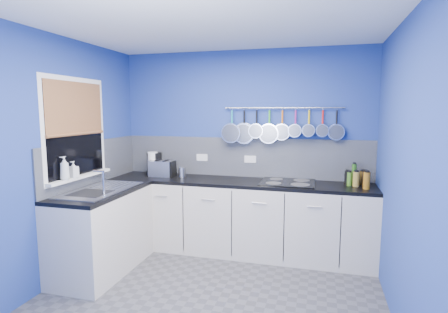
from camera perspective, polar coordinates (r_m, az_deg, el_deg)
The scene contains 44 objects.
floor at distance 3.59m, azimuth -2.57°, elevation -21.98°, with size 3.20×3.00×0.02m, color #47474C.
ceiling at distance 3.22m, azimuth -2.85°, elevation 21.01°, with size 3.20×3.00×0.02m, color white.
wall_back at distance 4.62m, azimuth 3.09°, elevation 1.15°, with size 3.20×0.02×2.50m, color navy.
wall_front at distance 1.83m, azimuth -17.64°, elevation -8.86°, with size 3.20×0.02×2.50m, color navy.
wall_left at distance 3.97m, azimuth -25.39°, elevation -0.58°, with size 0.02×3.00×2.50m, color navy.
wall_right at distance 3.09m, azimuth 27.09°, elevation -2.77°, with size 0.02×3.00×2.50m, color navy.
backsplash_back at distance 4.61m, azimuth 3.02°, elevation -0.12°, with size 3.20×0.02×0.50m, color slate.
backsplash_left at distance 4.44m, azimuth -20.08°, elevation -0.85°, with size 0.02×1.80×0.50m, color slate.
cabinet_run_back at distance 4.49m, azimuth 2.16°, elevation -9.74°, with size 3.20×0.60×0.86m, color beige.
worktop_back at distance 4.38m, azimuth 2.19°, elevation -4.10°, with size 3.20×0.60×0.04m, color black.
cabinet_run_left at distance 4.20m, azimuth -18.77°, elevation -11.36°, with size 0.60×1.20×0.86m, color beige.
worktop_left at distance 4.08m, azimuth -19.03°, elevation -5.35°, with size 0.60×1.20×0.04m, color black.
window_frame at distance 4.15m, azimuth -22.56°, elevation 4.05°, with size 0.01×1.00×1.10m, color white.
window_glass at distance 4.15m, azimuth -22.51°, elevation 4.05°, with size 0.01×0.90×1.00m, color black.
bamboo_blind at distance 4.14m, azimuth -22.58°, elevation 7.16°, with size 0.01×0.90×0.55m, color #9C6240.
window_sill at distance 4.19m, azimuth -21.95°, elevation -2.98°, with size 0.10×0.98×0.03m, color white.
sink_unit at distance 4.07m, azimuth -19.04°, elevation -5.02°, with size 0.50×0.95×0.01m, color silver.
mixer_tap at distance 3.82m, azimuth -18.65°, elevation -3.90°, with size 0.12×0.08×0.26m, color silver, non-canonical shape.
socket_left at distance 4.74m, azimuth -3.52°, elevation -0.15°, with size 0.15×0.01×0.09m, color white.
socket_right at distance 4.58m, azimuth 4.21°, elevation -0.43°, with size 0.15×0.01×0.09m, color white.
pot_rail at distance 4.45m, azimuth 9.33°, elevation 7.66°, with size 0.02×0.02×1.45m, color silver.
soap_bottle_a at distance 3.96m, azimuth -24.08°, elevation -1.70°, with size 0.09×0.09×0.24m, color white.
soap_bottle_b at distance 4.07m, azimuth -22.85°, elevation -1.89°, with size 0.08×0.08×0.17m, color white.
paper_towel at distance 4.85m, azimuth -11.29°, elevation -1.06°, with size 0.13×0.13×0.30m, color white.
coffee_maker at distance 4.86m, azimuth -11.11°, elevation -1.12°, with size 0.16×0.18×0.29m, color black, non-canonical shape.
toaster at distance 4.70m, azimuth -9.87°, elevation -1.90°, with size 0.31×0.18×0.20m, color silver.
canister at distance 4.62m, azimuth -6.75°, elevation -2.51°, with size 0.08×0.08×0.12m, color silver.
hob at distance 4.30m, azimuth 10.13°, elevation -4.06°, with size 0.63×0.55×0.01m, color black.
pan_0 at distance 4.56m, azimuth 1.26°, elevation 4.97°, with size 0.25×0.09×0.44m, color silver, non-canonical shape.
pan_1 at distance 4.52m, azimuth 3.22°, elevation 4.90°, with size 0.26×0.06×0.45m, color silver, non-canonical shape.
pan_2 at distance 4.49m, azimuth 5.21°, elevation 5.33°, with size 0.19×0.09×0.38m, color silver, non-canonical shape.
pan_3 at distance 4.47m, azimuth 7.22°, elevation 4.89°, with size 0.25×0.08×0.44m, color silver, non-canonical shape.
pan_4 at distance 4.45m, azimuth 9.26°, elevation 5.12°, with size 0.20×0.08×0.39m, color silver, non-canonical shape.
pan_5 at distance 4.43m, azimuth 11.31°, elevation 5.35°, with size 0.16×0.13×0.35m, color silver, non-canonical shape.
pan_6 at distance 4.42m, azimuth 13.38°, elevation 5.35°, with size 0.15×0.12×0.34m, color silver, non-canonical shape.
pan_7 at distance 4.42m, azimuth 15.44°, elevation 5.27°, with size 0.15×0.08×0.34m, color silver, non-canonical shape.
pan_8 at distance 4.42m, azimuth 17.50°, elevation 4.96°, with size 0.19×0.06×0.38m, color silver, non-canonical shape.
condiment_0 at distance 4.40m, azimuth 21.19°, elevation -3.23°, with size 0.07×0.07×0.16m, color brown.
condiment_1 at distance 4.38m, azimuth 20.01°, elevation -2.69°, with size 0.05×0.05×0.24m, color #265919.
condiment_2 at distance 4.38m, azimuth 19.05°, elevation -3.23°, with size 0.07×0.07×0.15m, color black.
condiment_3 at distance 4.29m, azimuth 21.54°, elevation -3.37°, with size 0.06×0.06×0.18m, color black.
condiment_4 at distance 4.28m, azimuth 20.30°, elevation -3.40°, with size 0.07×0.07×0.17m, color olive.
condiment_5 at distance 4.30m, azimuth 19.34°, elevation -3.41°, with size 0.05×0.05×0.15m, color #3F721E.
condiment_6 at distance 4.19m, azimuth 21.78°, elevation -3.60°, with size 0.07×0.07×0.18m, color #8C5914.
Camera 1 is at (0.97, -2.98, 1.75)m, focal length 28.69 mm.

